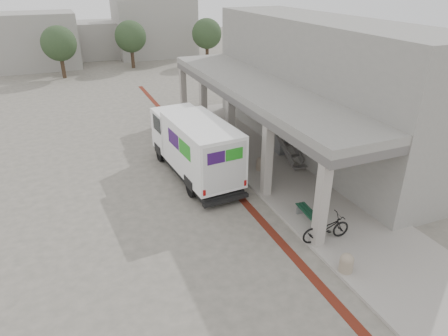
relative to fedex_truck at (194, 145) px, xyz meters
name	(u,v)px	position (x,y,z in m)	size (l,w,h in m)	color
ground	(227,211)	(0.14, -3.67, -1.59)	(120.00, 120.00, 0.00)	#615D53
bike_lane_stripe	(230,185)	(1.14, -1.67, -1.59)	(0.35, 40.00, 0.01)	#571C11
sidewalk	(307,191)	(4.14, -3.67, -1.53)	(4.40, 28.00, 0.12)	gray
transit_building	(311,89)	(6.97, 0.83, 1.81)	(7.60, 17.00, 7.00)	gray
distant_backdrop	(77,37)	(-2.71, 32.22, 1.11)	(28.00, 10.00, 6.50)	gray
tree_left	(59,44)	(-4.86, 24.33, 1.59)	(3.20, 3.20, 4.80)	#38281C
tree_mid	(131,37)	(2.14, 26.33, 1.59)	(3.20, 3.20, 4.80)	#38281C
tree_right	(207,34)	(10.14, 25.33, 1.59)	(3.20, 3.20, 4.80)	#38281C
fedex_truck	(194,145)	(0.00, 0.00, 0.00)	(2.68, 7.15, 2.99)	black
bench	(311,217)	(2.74, -5.97, -1.16)	(0.56, 1.87, 0.43)	gray
bollard_near	(347,262)	(2.24, -8.80, -1.13)	(0.46, 0.46, 0.69)	gray
bollard_far	(261,163)	(3.16, -0.91, -1.13)	(0.45, 0.45, 0.68)	gray
utility_cabinet	(281,144)	(5.14, 0.49, -0.95)	(0.47, 0.63, 1.04)	gray
bicycle_black	(326,228)	(2.64, -7.09, -0.97)	(0.67, 1.92, 1.01)	black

